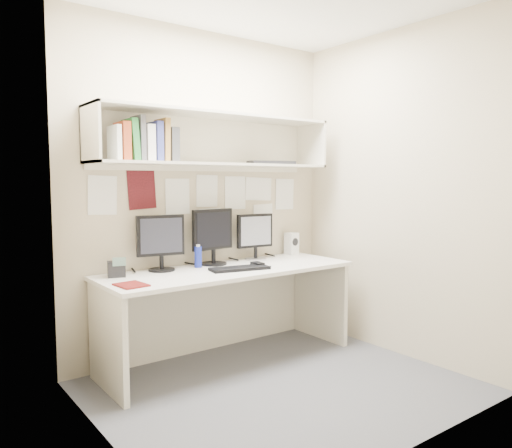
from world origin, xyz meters
TOP-DOWN VIEW (x-y plane):
  - floor at (0.00, 0.00)m, footprint 2.40×2.00m
  - wall_back at (0.00, 1.00)m, footprint 2.40×0.02m
  - wall_front at (0.00, -1.00)m, footprint 2.40×0.02m
  - wall_left at (-1.20, 0.00)m, footprint 0.02×2.00m
  - wall_right at (1.20, 0.00)m, footprint 0.02×2.00m
  - desk at (0.00, 0.65)m, footprint 2.00×0.70m
  - overhead_hutch at (0.00, 0.86)m, footprint 2.00×0.38m
  - pinned_papers at (0.00, 0.99)m, footprint 1.92×0.01m
  - monitor_left at (-0.46, 0.87)m, footprint 0.36×0.20m
  - monitor_center at (-0.00, 0.87)m, footprint 0.38×0.21m
  - monitor_right at (0.42, 0.87)m, footprint 0.34×0.18m
  - keyboard at (0.03, 0.54)m, footprint 0.47×0.25m
  - mouse at (0.22, 0.58)m, footprint 0.08×0.12m
  - speaker at (0.87, 0.91)m, footprint 0.11×0.11m
  - blue_bottle at (-0.17, 0.82)m, footprint 0.06×0.06m
  - maroon_notebook at (-0.86, 0.49)m, footprint 0.19×0.22m
  - desk_phone at (-0.82, 0.83)m, footprint 0.14×0.14m
  - book_stack at (-0.61, 0.79)m, footprint 0.47×0.19m
  - hutch_tray at (0.52, 0.77)m, footprint 0.41×0.23m

SIDE VIEW (x-z plane):
  - floor at x=0.00m, z-range -0.01..0.01m
  - desk at x=0.00m, z-range 0.00..0.73m
  - maroon_notebook at x=-0.86m, z-range 0.73..0.74m
  - keyboard at x=0.03m, z-range 0.73..0.75m
  - mouse at x=0.22m, z-range 0.73..0.76m
  - desk_phone at x=-0.82m, z-range 0.71..0.86m
  - blue_bottle at x=-0.17m, z-range 0.73..0.90m
  - speaker at x=0.87m, z-range 0.73..0.93m
  - monitor_right at x=0.42m, z-range 0.75..1.14m
  - monitor_left at x=-0.46m, z-range 0.75..1.17m
  - monitor_center at x=0.00m, z-range 0.75..1.20m
  - pinned_papers at x=0.00m, z-range 1.01..1.49m
  - wall_back at x=0.00m, z-range 0.00..2.60m
  - wall_front at x=0.00m, z-range 0.00..2.60m
  - wall_left at x=-1.20m, z-range 0.00..2.60m
  - wall_right at x=1.20m, z-range 0.00..2.60m
  - hutch_tray at x=0.52m, z-range 1.54..1.57m
  - book_stack at x=-0.61m, z-range 1.52..1.83m
  - overhead_hutch at x=0.00m, z-range 1.52..1.92m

